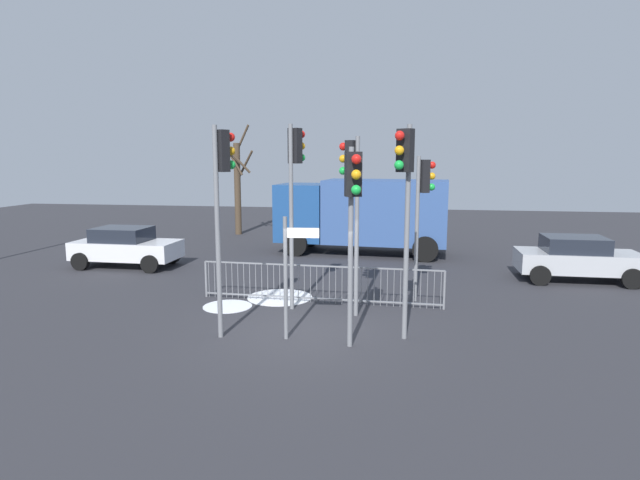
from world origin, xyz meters
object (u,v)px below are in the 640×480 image
Objects in this scene: traffic_light_foreground_left at (405,185)px; delivery_truck at (363,213)px; traffic_light_foreground_right at (222,184)px; traffic_light_mid_left at (352,186)px; car_white_near at (126,246)px; bare_tree_left at (238,184)px; direction_sign_post at (289,271)px; traffic_light_rear_left at (423,196)px; car_silver_trailing at (577,258)px; traffic_light_rear_right at (295,175)px; traffic_light_mid_right at (353,203)px.

traffic_light_foreground_left reaches higher than delivery_truck.
traffic_light_mid_left is at bearing 72.05° from traffic_light_foreground_right.
car_white_near is 9.02m from bare_tree_left.
traffic_light_foreground_right is 1.23× the size of car_white_near.
direction_sign_post is 16.60m from bare_tree_left.
car_white_near is at bearing 86.78° from traffic_light_mid_left.
traffic_light_rear_left is 14.82m from bare_tree_left.
traffic_light_mid_left is 1.18× the size of car_silver_trailing.
car_white_near is (-10.62, 3.07, -2.21)m from traffic_light_rear_left.
traffic_light_mid_left is at bearing -144.01° from car_silver_trailing.
traffic_light_rear_right is 0.85× the size of bare_tree_left.
traffic_light_foreground_right is 0.83× the size of bare_tree_left.
traffic_light_foreground_left is 1.04× the size of traffic_light_mid_left.
delivery_truck is at bearing 112.42° from traffic_light_foreground_right.
car_silver_trailing is at bearing 156.62° from delivery_truck.
delivery_truck is (-1.61, 10.51, -1.71)m from traffic_light_foreground_left.
traffic_light_foreground_left is 1.16× the size of traffic_light_rear_left.
traffic_light_rear_right is 1.27× the size of car_white_near.
traffic_light_mid_right is (-1.05, -0.69, -0.34)m from traffic_light_foreground_left.
traffic_light_rear_right reaches higher than traffic_light_foreground_left.
traffic_light_rear_right reaches higher than traffic_light_mid_left.
traffic_light_foreground_left is at bearing -35.22° from traffic_light_rear_left.
traffic_light_rear_right is 8.66m from delivery_truck.
delivery_truck is (8.49, 4.06, 0.97)m from car_white_near.
traffic_light_mid_right is at bearing -19.01° from direction_sign_post.
traffic_light_foreground_right is 1.11× the size of traffic_light_mid_right.
car_silver_trailing is (9.63, 6.91, -2.68)m from traffic_light_foreground_right.
traffic_light_mid_left is 15.23m from bare_tree_left.
traffic_light_mid_right reaches higher than traffic_light_rear_left.
car_silver_trailing is at bearing -30.98° from bare_tree_left.
traffic_light_rear_right is 14.21m from bare_tree_left.
traffic_light_rear_left is at bearing -129.93° from traffic_light_mid_right.
delivery_truck is at bearing -106.05° from traffic_light_mid_right.
traffic_light_rear_left is (1.80, 1.63, -0.35)m from traffic_light_mid_left.
traffic_light_mid_right is 1.04× the size of traffic_light_rear_left.
traffic_light_foreground_left is at bearing 103.49° from delivery_truck.
car_silver_trailing is at bearing 1.62° from car_white_near.
traffic_light_mid_left is at bearing 16.83° from traffic_light_rear_right.
traffic_light_foreground_left is 1.11× the size of traffic_light_mid_right.
traffic_light_mid_left is (2.67, 2.04, -0.12)m from traffic_light_foreground_right.
direction_sign_post is at bearing 34.66° from traffic_light_foreground_right.
traffic_light_foreground_right reaches higher than traffic_light_mid_right.
traffic_light_rear_left is (3.34, 1.24, -0.58)m from traffic_light_rear_right.
direction_sign_post is (-1.20, -2.04, -1.77)m from traffic_light_mid_left.
traffic_light_rear_right is at bearing -29.62° from car_white_near.
traffic_light_foreground_right is 1.71× the size of direction_sign_post.
traffic_light_rear_left is at bearing -52.48° from bare_tree_left.
traffic_light_foreground_left reaches higher than traffic_light_foreground_right.
delivery_truck is at bearing -33.81° from bare_tree_left.
traffic_light_rear_right is at bearing -76.70° from traffic_light_mid_right.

